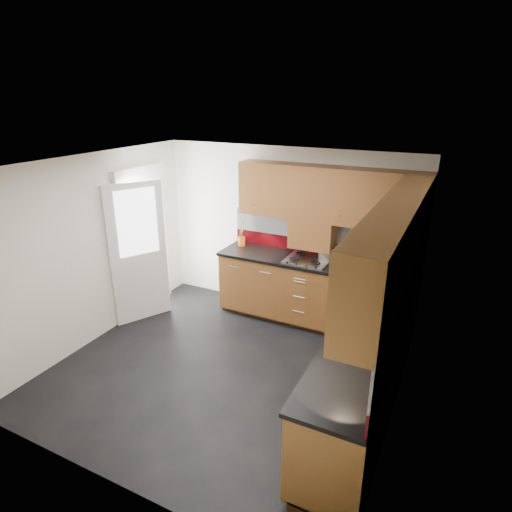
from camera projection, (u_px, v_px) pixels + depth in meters
The scene contains 14 objects.
room at pixel (223, 250), 4.55m from camera, with size 4.00×3.80×2.64m.
base_cabinets at pixel (333, 329), 5.09m from camera, with size 2.70×3.20×0.95m.
countertop at pixel (334, 293), 4.91m from camera, with size 2.72×3.22×0.04m.
backsplash at pixel (360, 266), 4.90m from camera, with size 2.70×3.20×0.54m.
upper_cabinets at pixel (358, 216), 4.57m from camera, with size 2.50×3.20×0.72m.
extractor_hood at pixel (313, 234), 5.81m from camera, with size 0.60×0.33×0.40m, color #592A13.
glass_cabinet at pixel (409, 212), 4.61m from camera, with size 0.32×0.80×0.66m.
back_door at pixel (142, 246), 6.08m from camera, with size 0.42×1.19×2.04m.
gas_hob at pixel (307, 260), 5.79m from camera, with size 0.58×0.51×0.04m.
utensil_pot at pixel (242, 240), 6.35m from camera, with size 0.11×0.11×0.39m.
toaster at pixel (328, 255), 5.76m from camera, with size 0.29×0.23×0.19m.
food_processor at pixel (378, 294), 4.53m from camera, with size 0.17×0.17×0.29m.
paper_towel at pixel (387, 298), 4.48m from camera, with size 0.12×0.12×0.24m, color white.
orange_cloth at pixel (390, 287), 4.98m from camera, with size 0.15×0.13×0.02m, color orange.
Camera 1 is at (2.21, -3.67, 3.06)m, focal length 30.00 mm.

